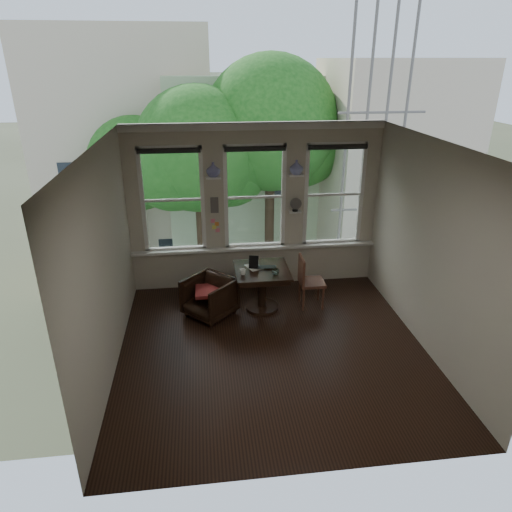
{
  "coord_description": "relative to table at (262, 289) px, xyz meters",
  "views": [
    {
      "loc": [
        -0.94,
        -5.62,
        3.98
      ],
      "look_at": [
        -0.14,
        0.9,
        1.13
      ],
      "focal_mm": 32.0,
      "sensor_mm": 36.0,
      "label": 1
    }
  ],
  "objects": [
    {
      "name": "table",
      "position": [
        0.0,
        0.0,
        0.0
      ],
      "size": [
        0.9,
        0.9,
        0.75
      ],
      "primitive_type": null,
      "color": "black",
      "rests_on": "ground"
    },
    {
      "name": "armchair_left",
      "position": [
        -0.9,
        -0.1,
        -0.04
      ],
      "size": [
        1.03,
        1.03,
        0.67
      ],
      "primitive_type": "imported",
      "rotation": [
        0.0,
        0.0,
        -0.78
      ],
      "color": "black",
      "rests_on": "ground"
    },
    {
      "name": "desk_fan",
      "position": [
        0.72,
        0.92,
        1.16
      ],
      "size": [
        0.2,
        0.2,
        0.24
      ],
      "primitive_type": null,
      "color": "#59544F",
      "rests_on": "ground"
    },
    {
      "name": "ground",
      "position": [
        -0.0,
        -1.21,
        -0.38
      ],
      "size": [
        4.5,
        4.5,
        0.0
      ],
      "primitive_type": "plane",
      "color": "black",
      "rests_on": "ground"
    },
    {
      "name": "tablet",
      "position": [
        -0.13,
        0.07,
        0.48
      ],
      "size": [
        0.17,
        0.12,
        0.22
      ],
      "primitive_type": "cube",
      "rotation": [
        -0.26,
        0.0,
        -0.28
      ],
      "color": "black",
      "rests_on": "table"
    },
    {
      "name": "window_center",
      "position": [
        -0.0,
        1.04,
        1.32
      ],
      "size": [
        1.1,
        0.12,
        1.9
      ],
      "primitive_type": null,
      "color": "white",
      "rests_on": "ground"
    },
    {
      "name": "wall_left",
      "position": [
        -2.25,
        -1.21,
        1.12
      ],
      "size": [
        0.0,
        4.5,
        4.5
      ],
      "primitive_type": "plane",
      "rotation": [
        1.57,
        0.0,
        1.57
      ],
      "color": "#BBAE9F",
      "rests_on": "ground"
    },
    {
      "name": "drinking_glass",
      "position": [
        0.19,
        -0.23,
        0.42
      ],
      "size": [
        0.15,
        0.15,
        0.1
      ],
      "primitive_type": "imported",
      "rotation": [
        0.0,
        0.0,
        -0.25
      ],
      "color": "white",
      "rests_on": "table"
    },
    {
      "name": "wall_back",
      "position": [
        -0.0,
        1.04,
        1.12
      ],
      "size": [
        4.5,
        0.0,
        4.5
      ],
      "primitive_type": "plane",
      "rotation": [
        1.57,
        0.0,
        0.0
      ],
      "color": "#BBAE9F",
      "rests_on": "ground"
    },
    {
      "name": "shelf_left",
      "position": [
        -0.73,
        0.94,
        1.73
      ],
      "size": [
        0.26,
        0.16,
        0.03
      ],
      "primitive_type": "cube",
      "color": "white",
      "rests_on": "ground"
    },
    {
      "name": "shelf_right",
      "position": [
        0.72,
        0.94,
        1.73
      ],
      "size": [
        0.26,
        0.16,
        0.03
      ],
      "primitive_type": "cube",
      "color": "white",
      "rests_on": "ground"
    },
    {
      "name": "laptop",
      "position": [
        0.08,
        -0.01,
        0.39
      ],
      "size": [
        0.34,
        0.23,
        0.03
      ],
      "primitive_type": "imported",
      "rotation": [
        0.0,
        0.0,
        -0.06
      ],
      "color": "black",
      "rests_on": "table"
    },
    {
      "name": "sticky_notes",
      "position": [
        -0.73,
        0.98,
        0.88
      ],
      "size": [
        0.16,
        0.01,
        0.24
      ],
      "primitive_type": null,
      "color": "pink",
      "rests_on": "ground"
    },
    {
      "name": "window_right",
      "position": [
        1.45,
        1.04,
        1.32
      ],
      "size": [
        1.1,
        0.12,
        1.9
      ],
      "primitive_type": null,
      "color": "white",
      "rests_on": "ground"
    },
    {
      "name": "vase_left",
      "position": [
        -0.73,
        0.94,
        1.86
      ],
      "size": [
        0.24,
        0.24,
        0.25
      ],
      "primitive_type": "imported",
      "color": "white",
      "rests_on": "shelf_left"
    },
    {
      "name": "ceiling",
      "position": [
        -0.0,
        -1.21,
        2.62
      ],
      "size": [
        4.5,
        4.5,
        0.0
      ],
      "primitive_type": "plane",
      "rotation": [
        3.14,
        0.0,
        0.0
      ],
      "color": "silver",
      "rests_on": "ground"
    },
    {
      "name": "papers",
      "position": [
        -0.12,
        0.11,
        0.38
      ],
      "size": [
        0.32,
        0.36,
        0.0
      ],
      "primitive_type": "cube",
      "rotation": [
        0.0,
        0.0,
        0.38
      ],
      "color": "silver",
      "rests_on": "table"
    },
    {
      "name": "wall_right",
      "position": [
        2.25,
        -1.21,
        1.12
      ],
      "size": [
        0.0,
        4.5,
        4.5
      ],
      "primitive_type": "plane",
      "rotation": [
        1.57,
        0.0,
        -1.57
      ],
      "color": "#BBAE9F",
      "rests_on": "ground"
    },
    {
      "name": "wall_front",
      "position": [
        -0.0,
        -3.46,
        1.12
      ],
      "size": [
        4.5,
        0.0,
        4.5
      ],
      "primitive_type": "plane",
      "rotation": [
        -1.57,
        0.0,
        0.0
      ],
      "color": "#BBAE9F",
      "rests_on": "ground"
    },
    {
      "name": "mug",
      "position": [
        -0.34,
        -0.16,
        0.42
      ],
      "size": [
        0.11,
        0.11,
        0.09
      ],
      "primitive_type": "imported",
      "rotation": [
        0.0,
        0.0,
        -0.19
      ],
      "color": "white",
      "rests_on": "table"
    },
    {
      "name": "side_chair_right",
      "position": [
        0.87,
        0.01,
        0.09
      ],
      "size": [
        0.43,
        0.43,
        0.92
      ],
      "primitive_type": null,
      "rotation": [
        0.0,
        0.0,
        1.55
      ],
      "color": "#432217",
      "rests_on": "ground"
    },
    {
      "name": "vase_right",
      "position": [
        0.72,
        0.94,
        1.86
      ],
      "size": [
        0.24,
        0.24,
        0.25
      ],
      "primitive_type": "imported",
      "color": "white",
      "rests_on": "shelf_right"
    },
    {
      "name": "intercom",
      "position": [
        -0.73,
        0.97,
        1.23
      ],
      "size": [
        0.14,
        0.06,
        0.28
      ],
      "primitive_type": "cube",
      "color": "#59544F",
      "rests_on": "ground"
    },
    {
      "name": "window_left",
      "position": [
        -1.45,
        1.04,
        1.32
      ],
      "size": [
        1.1,
        0.12,
        1.9
      ],
      "primitive_type": null,
      "color": "white",
      "rests_on": "ground"
    },
    {
      "name": "cushion_red",
      "position": [
        -0.9,
        -0.1,
        0.08
      ],
      "size": [
        0.45,
        0.45,
        0.06
      ],
      "primitive_type": "cube",
      "color": "maroon",
      "rests_on": "armchair_left"
    }
  ]
}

